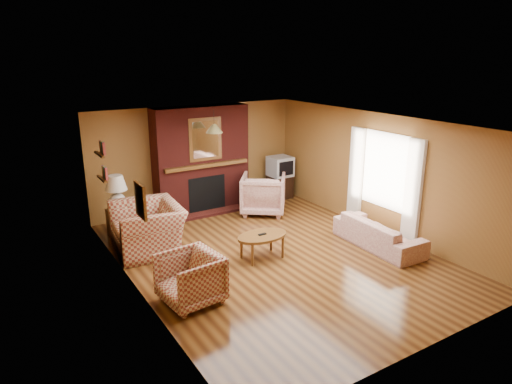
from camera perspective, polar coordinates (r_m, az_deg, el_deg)
floor at (r=8.37m, az=2.30°, el=-7.89°), size 6.50×6.50×0.00m
ceiling at (r=7.67m, az=2.51°, el=8.59°), size 6.50×6.50×0.00m
wall_back at (r=10.69m, az=-7.43°, el=4.33°), size 6.50×0.00×6.50m
wall_front at (r=5.72m, az=21.13°, el=-8.13°), size 6.50×0.00×6.50m
wall_left at (r=6.92m, az=-15.05°, el=-3.20°), size 0.00×6.50×6.50m
wall_right at (r=9.52m, az=14.98°, el=2.31°), size 0.00×6.50×6.50m
fireplace at (r=10.46m, az=-6.82°, el=3.97°), size 2.20×0.82×2.40m
window_right at (r=9.37m, az=15.62°, el=1.57°), size 0.10×1.85×2.00m
bookshelf at (r=8.58m, az=-18.70°, el=3.62°), size 0.09×0.55×0.71m
botanical_print at (r=6.54m, az=-14.22°, el=-1.06°), size 0.05×0.40×0.50m
pendant_light at (r=9.70m, az=-5.25°, el=7.92°), size 0.36×0.36×0.48m
plaid_loveseat at (r=8.65m, az=-13.39°, el=-4.38°), size 1.29×1.44×0.87m
plaid_armchair at (r=6.81m, az=-8.23°, el=-10.68°), size 0.91×0.89×0.76m
floral_sofa at (r=8.93m, az=15.09°, el=-4.97°), size 0.80×1.87×0.54m
floral_armchair at (r=10.36m, az=0.91°, el=-0.25°), size 1.36×1.36×0.90m
coffee_table at (r=8.10m, az=0.78°, el=-5.71°), size 0.95×0.59×0.46m
side_table at (r=9.56m, az=-16.71°, el=-3.64°), size 0.43×0.43×0.54m
table_lamp at (r=9.35m, az=-17.05°, el=0.16°), size 0.43×0.43×0.70m
tv_stand at (r=11.52m, az=2.99°, el=0.67°), size 0.55×0.51×0.57m
crt_tv at (r=11.38m, az=3.05°, el=3.22°), size 0.53×0.53×0.49m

